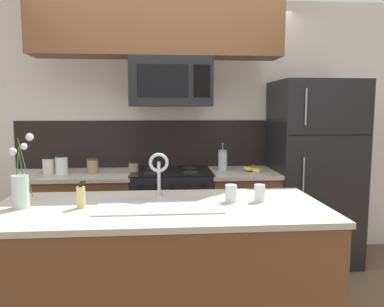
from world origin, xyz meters
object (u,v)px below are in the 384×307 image
Objects in this scene: microwave at (171,82)px; french_press at (223,160)px; storage_jar_medium at (62,165)px; flower_vase at (21,189)px; dish_soap_bottle at (81,197)px; spare_glass at (260,193)px; sink_faucet at (159,169)px; storage_jar_tall at (49,165)px; banana_bunch at (253,169)px; drinking_glass at (231,193)px; storage_jar_squat at (133,167)px; stove_range at (171,218)px; refrigerator at (312,172)px; storage_jar_short at (93,166)px.

french_press is at bearing 9.12° from microwave.
storage_jar_medium is 1.20m from flower_vase.
dish_soap_bottle reaches higher than spare_glass.
sink_faucet is at bearing 26.26° from dish_soap_bottle.
storage_jar_tall is 0.34× the size of flower_vase.
drinking_glass is at bearing -110.63° from banana_bunch.
storage_jar_squat is at bearing 177.80° from banana_bunch.
storage_jar_squat is at bearing 103.57° from sink_faucet.
stove_range is 1.29m from microwave.
refrigerator is (1.40, 0.02, 0.43)m from stove_range.
storage_jar_medium reaches higher than storage_jar_squat.
stove_range is 8.41× the size of spare_glass.
sink_faucet is at bearing -119.36° from french_press.
sink_faucet reaches higher than stove_range.
banana_bunch is (1.13, -0.04, -0.03)m from storage_jar_squat.
refrigerator is at bearing 0.18° from storage_jar_tall.
refrigerator reaches higher than stove_range.
storage_jar_squat is (-0.35, -0.02, 0.50)m from stove_range.
storage_jar_tall is at bearing 98.97° from flower_vase.
banana_bunch reaches higher than stove_range.
storage_jar_squat is 0.92× the size of drinking_glass.
sink_faucet is (-0.11, -1.03, 0.65)m from stove_range.
banana_bunch is at bearing -4.40° from stove_range.
storage_jar_short is 1.25× the size of spare_glass.
stove_range is at bearing 83.95° from sink_faucet.
storage_jar_squat is at bearing 64.15° from flower_vase.
stove_range is 3.04× the size of sink_faucet.
flower_vase is at bearing -86.78° from storage_jar_medium.
sink_faucet is at bearing -48.14° from storage_jar_medium.
microwave reaches higher than stove_range.
storage_jar_short is at bearing 137.00° from spare_glass.
spare_glass is at bearing -52.76° from storage_jar_squat.
stove_range is at bearing -0.61° from storage_jar_tall.
microwave is at bearing -0.73° from storage_jar_squat.
storage_jar_tall is at bearing -178.33° from french_press.
storage_jar_short is (-0.73, -0.01, 0.52)m from stove_range.
microwave is at bearing 65.00° from dish_soap_bottle.
sink_faucet is at bearing -76.43° from storage_jar_squat.
storage_jar_squat is (0.78, -0.03, -0.03)m from storage_jar_tall.
spare_glass is (0.65, -0.16, -0.14)m from sink_faucet.
refrigerator is 0.90m from french_press.
refrigerator is at bearing -2.57° from french_press.
microwave is 0.87m from storage_jar_squat.
french_press is 2.41× the size of spare_glass.
stove_range is 0.75m from french_press.
refrigerator reaches higher than drinking_glass.
flower_vase is at bearing -178.62° from spare_glass.
spare_glass is (0.04, -1.25, -0.04)m from french_press.
storage_jar_squat is 1.27m from dish_soap_bottle.
drinking_glass is 1.01× the size of spare_glass.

